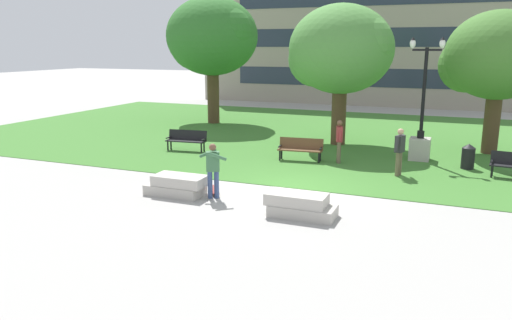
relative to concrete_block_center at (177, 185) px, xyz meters
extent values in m
plane|color=#A3A09B|center=(3.09, 2.03, -0.31)|extent=(140.00, 140.00, 0.00)
cube|color=#3D752D|center=(3.09, 12.03, -0.30)|extent=(40.00, 20.00, 0.02)
cube|color=#B2ADA3|center=(-0.09, 0.00, -0.15)|extent=(1.80, 0.90, 0.32)
cube|color=#BBB6AB|center=(0.10, 0.00, 0.17)|extent=(1.66, 0.83, 0.32)
cube|color=#B2ADA3|center=(4.24, -0.47, -0.15)|extent=(1.80, 0.90, 0.32)
cube|color=#BBB6AB|center=(4.06, -0.47, 0.17)|extent=(1.66, 0.83, 0.32)
cylinder|color=#384C7A|center=(1.11, 0.08, 0.12)|extent=(0.15, 0.15, 0.86)
cylinder|color=#384C7A|center=(1.29, 0.17, 0.12)|extent=(0.15, 0.15, 0.86)
cube|color=#3D7047|center=(1.20, 0.12, 0.85)|extent=(0.46, 0.39, 0.60)
cylinder|color=#3D7047|center=(0.97, 0.27, 1.06)|extent=(0.54, 0.33, 0.29)
cylinder|color=#3D7047|center=(1.44, -0.02, 1.06)|extent=(0.54, 0.33, 0.29)
sphere|color=brown|center=(1.20, 0.12, 1.29)|extent=(0.22, 0.22, 0.22)
cube|color=maroon|center=(0.99, 0.61, -0.22)|extent=(0.61, 0.78, 0.02)
cube|color=maroon|center=(0.74, 0.98, -0.20)|extent=(0.23, 0.21, 0.06)
cube|color=maroon|center=(1.24, 0.23, -0.20)|extent=(0.23, 0.21, 0.06)
cylinder|color=silver|center=(0.78, 0.73, -0.28)|extent=(0.06, 0.06, 0.06)
cylinder|color=silver|center=(0.96, 0.85, -0.28)|extent=(0.06, 0.06, 0.06)
cylinder|color=silver|center=(1.02, 0.36, -0.28)|extent=(0.06, 0.06, 0.06)
cylinder|color=silver|center=(1.21, 0.49, -0.28)|extent=(0.06, 0.06, 0.06)
cube|color=black|center=(-3.10, 5.92, 0.15)|extent=(1.84, 0.63, 0.05)
cube|color=black|center=(-3.13, 6.17, 0.38)|extent=(1.80, 0.32, 0.46)
cube|color=black|center=(-3.94, 5.83, 0.27)|extent=(0.10, 0.40, 0.04)
cube|color=black|center=(-2.27, 6.01, 0.27)|extent=(0.10, 0.40, 0.04)
cylinder|color=black|center=(-3.88, 5.67, -0.08)|extent=(0.07, 0.07, 0.41)
cylinder|color=black|center=(-2.29, 5.85, -0.08)|extent=(0.07, 0.07, 0.41)
cylinder|color=black|center=(-3.92, 5.99, -0.08)|extent=(0.07, 0.07, 0.41)
cylinder|color=black|center=(-2.33, 6.16, -0.08)|extent=(0.07, 0.07, 0.41)
cube|color=black|center=(9.22, 6.14, 0.27)|extent=(0.10, 0.40, 0.04)
cylinder|color=black|center=(9.25, 5.98, -0.08)|extent=(0.07, 0.07, 0.41)
cylinder|color=black|center=(9.28, 6.29, -0.08)|extent=(0.07, 0.07, 0.41)
cube|color=brown|center=(2.17, 5.94, 0.15)|extent=(1.84, 0.62, 0.05)
cube|color=brown|center=(2.15, 6.18, 0.38)|extent=(1.80, 0.31, 0.46)
cube|color=black|center=(1.34, 5.85, 0.27)|extent=(0.10, 0.40, 0.04)
cube|color=black|center=(3.01, 6.02, 0.27)|extent=(0.10, 0.40, 0.04)
cylinder|color=black|center=(1.39, 5.69, -0.08)|extent=(0.07, 0.07, 0.41)
cylinder|color=black|center=(2.99, 5.86, -0.08)|extent=(0.07, 0.07, 0.41)
cylinder|color=black|center=(1.36, 6.01, -0.08)|extent=(0.07, 0.07, 0.41)
cylinder|color=black|center=(2.95, 6.18, -0.08)|extent=(0.07, 0.07, 0.41)
cube|color=#ADA89E|center=(6.64, 7.98, 0.16)|extent=(0.80, 0.80, 0.90)
cylinder|color=black|center=(6.64, 7.98, 0.76)|extent=(0.28, 0.28, 0.30)
cylinder|color=black|center=(6.64, 7.98, 2.41)|extent=(0.14, 0.14, 3.60)
cube|color=black|center=(6.64, 7.98, 4.11)|extent=(1.10, 0.08, 0.08)
ellipsoid|color=white|center=(6.09, 7.98, 4.35)|extent=(0.22, 0.22, 0.36)
cone|color=black|center=(6.09, 7.98, 4.55)|extent=(0.20, 0.20, 0.13)
ellipsoid|color=white|center=(7.19, 7.98, 4.35)|extent=(0.22, 0.22, 0.36)
cone|color=black|center=(7.19, 7.98, 4.55)|extent=(0.20, 0.20, 0.13)
cylinder|color=#4C3823|center=(-5.74, 13.86, 1.53)|extent=(0.71, 0.71, 3.64)
ellipsoid|color=#2D6B28|center=(-5.74, 13.86, 4.82)|extent=(5.35, 5.35, 4.55)
sphere|color=#2D6B28|center=(-7.22, 14.39, 4.29)|extent=(2.95, 2.95, 2.95)
sphere|color=#2D6B28|center=(-4.40, 13.32, 5.09)|extent=(2.68, 2.68, 2.68)
cylinder|color=#4C3823|center=(9.35, 10.50, 1.20)|extent=(0.66, 0.66, 2.98)
ellipsoid|color=#42752D|center=(9.35, 10.50, 3.89)|extent=(4.37, 4.37, 3.71)
sphere|color=#42752D|center=(8.15, 10.94, 3.46)|extent=(2.40, 2.40, 2.40)
cylinder|color=#4C3823|center=(2.78, 10.05, 1.26)|extent=(0.68, 0.68, 3.10)
ellipsoid|color=#4C893D|center=(2.78, 10.05, 4.12)|extent=(4.78, 4.78, 4.06)
sphere|color=#4C893D|center=(1.46, 10.53, 3.65)|extent=(2.63, 2.63, 2.63)
sphere|color=#4C893D|center=(3.97, 9.57, 4.36)|extent=(2.39, 2.39, 2.39)
cylinder|color=black|center=(8.46, 7.08, 0.11)|extent=(0.48, 0.48, 0.80)
cone|color=black|center=(8.46, 7.08, 0.59)|extent=(0.49, 0.49, 0.16)
cylinder|color=brown|center=(6.17, 5.13, 0.14)|extent=(0.15, 0.15, 0.86)
cylinder|color=brown|center=(6.12, 4.94, 0.14)|extent=(0.15, 0.15, 0.86)
cube|color=#2D2D30|center=(6.14, 5.03, 0.87)|extent=(0.34, 0.45, 0.60)
cylinder|color=#2D2D30|center=(6.22, 5.34, 0.90)|extent=(0.16, 0.23, 0.56)
cylinder|color=#2D2D30|center=(6.07, 4.72, 0.90)|extent=(0.16, 0.23, 0.56)
sphere|color=tan|center=(6.14, 5.03, 1.31)|extent=(0.22, 0.22, 0.22)
cylinder|color=brown|center=(3.72, 6.12, 0.14)|extent=(0.15, 0.15, 0.86)
cylinder|color=brown|center=(3.67, 6.31, 0.14)|extent=(0.15, 0.15, 0.86)
cube|color=maroon|center=(3.69, 6.22, 0.87)|extent=(0.34, 0.45, 0.60)
cylinder|color=maroon|center=(3.77, 6.04, 0.91)|extent=(0.16, 0.25, 0.56)
cylinder|color=maroon|center=(3.62, 6.40, 0.91)|extent=(0.16, 0.25, 0.56)
sphere|color=brown|center=(3.69, 6.22, 1.31)|extent=(0.22, 0.22, 0.22)
cube|color=gray|center=(0.77, 26.53, 6.20)|extent=(27.00, 1.00, 13.02)
cube|color=#232D3D|center=(0.77, 26.02, 1.89)|extent=(20.25, 0.03, 1.40)
cube|color=#232D3D|center=(0.77, 26.02, 4.89)|extent=(20.25, 0.03, 1.40)
camera|label=1|loc=(7.95, -13.00, 4.27)|focal=35.00mm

